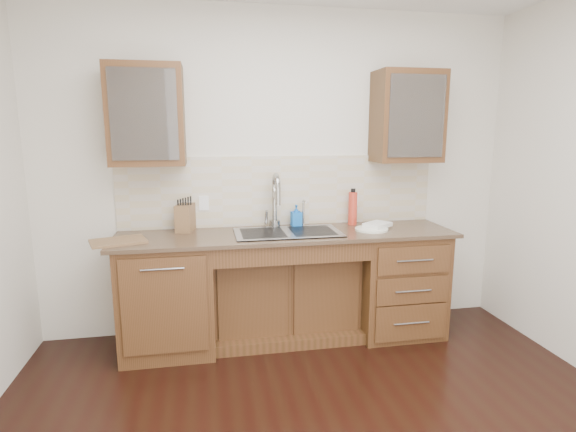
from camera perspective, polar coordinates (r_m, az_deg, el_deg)
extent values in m
cube|color=silver|center=(3.89, -1.09, 5.44)|extent=(4.00, 0.10, 2.70)
cube|color=#593014|center=(3.70, -14.96, -9.72)|extent=(0.70, 0.62, 0.88)
cube|color=#593014|center=(3.85, -0.36, -9.91)|extent=(1.20, 0.44, 0.70)
cube|color=#593014|center=(4.01, 13.49, -8.01)|extent=(0.70, 0.62, 0.88)
cube|color=#84705B|center=(3.60, -0.07, -2.35)|extent=(2.70, 0.65, 0.03)
cube|color=beige|center=(3.84, -0.93, 3.21)|extent=(2.70, 0.02, 0.59)
cube|color=#9E9EA5|center=(3.60, -0.03, -3.49)|extent=(0.84, 0.46, 0.19)
cylinder|color=#999993|center=(3.75, -1.72, 1.54)|extent=(0.04, 0.04, 0.40)
cylinder|color=#999993|center=(3.82, 1.97, 0.49)|extent=(0.02, 0.02, 0.24)
cube|color=#593014|center=(3.62, -17.50, 12.08)|extent=(0.55, 0.34, 0.75)
cube|color=#593014|center=(3.97, 14.90, 12.06)|extent=(0.55, 0.34, 0.75)
cube|color=white|center=(3.79, -10.63, 1.61)|extent=(0.08, 0.01, 0.12)
cube|color=white|center=(4.00, 8.33, 2.17)|extent=(0.08, 0.01, 0.12)
imported|color=blue|center=(3.80, 1.05, 0.03)|extent=(0.09, 0.09, 0.19)
cylinder|color=red|center=(3.91, 8.22, 0.96)|extent=(0.10, 0.10, 0.28)
cylinder|color=white|center=(3.74, 10.57, -1.66)|extent=(0.29, 0.29, 0.02)
cube|color=#EEF4CC|center=(3.81, 11.30, -1.09)|extent=(0.27, 0.25, 0.03)
cube|color=olive|center=(3.72, -12.92, -0.20)|extent=(0.16, 0.22, 0.22)
cube|color=#9A7E4C|center=(3.51, -20.77, -3.02)|extent=(0.44, 0.37, 0.02)
imported|color=white|center=(3.63, -18.29, 11.27)|extent=(0.14, 0.14, 0.10)
imported|color=silver|center=(3.61, -15.47, 11.42)|extent=(0.13, 0.13, 0.10)
imported|color=white|center=(3.95, 14.05, 11.41)|extent=(0.15, 0.15, 0.10)
imported|color=white|center=(4.02, 16.12, 11.21)|extent=(0.11, 0.11, 0.09)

